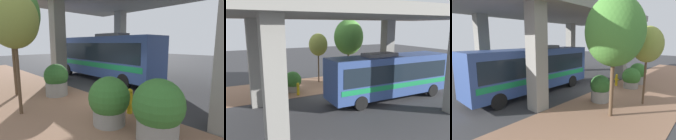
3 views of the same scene
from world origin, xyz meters
The scene contains 9 objects.
ground_plane centered at (0.00, 0.00, 0.00)m, with size 80.00×80.00×0.00m, color #38383A.
sidewalk_strip centered at (-3.00, 0.00, 0.01)m, with size 6.00×40.00×0.02m.
bus centered at (3.36, 3.74, 1.98)m, with size 2.55×10.20×3.66m.
fire_hydrant centered at (-0.59, -2.46, 0.55)m, with size 0.49×0.23×1.08m.
planter_front centered at (-1.57, 2.09, 0.90)m, with size 1.33×1.33×1.81m.
planter_middle centered at (-1.86, -2.56, 0.87)m, with size 1.51×1.51×1.77m.
planter_back centered at (-1.73, -4.47, 1.00)m, with size 1.51×1.51×1.96m.
street_tree_near centered at (-3.18, 3.72, 4.52)m, with size 2.98×2.98×6.32m.
street_tree_far centered at (-3.90, 0.67, 3.82)m, with size 1.85×1.85×4.95m.
Camera 1 is at (-6.01, -6.98, 2.95)m, focal length 28.00 mm.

